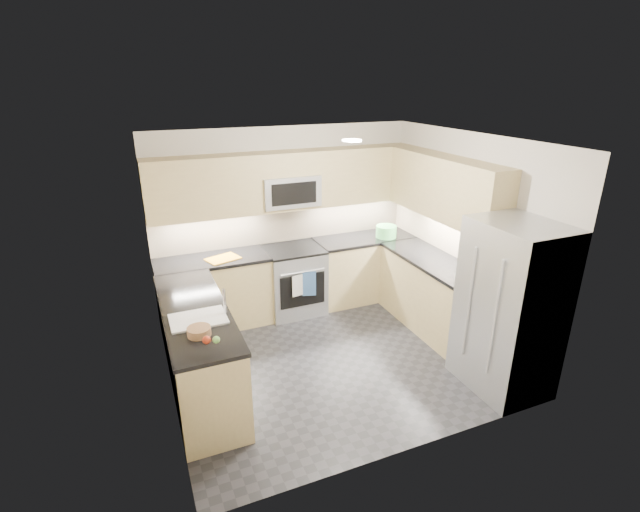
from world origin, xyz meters
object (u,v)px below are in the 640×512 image
(gas_range, at_px, (294,281))
(utensil_bowl, at_px, (386,231))
(cutting_board, at_px, (223,259))
(microwave, at_px, (289,190))
(refrigerator, at_px, (510,308))
(fruit_basket, at_px, (199,331))

(gas_range, bearing_deg, utensil_bowl, -3.85)
(cutting_board, bearing_deg, microwave, 10.22)
(gas_range, bearing_deg, microwave, 90.00)
(refrigerator, relative_size, utensil_bowl, 6.15)
(refrigerator, bearing_deg, utensil_bowl, 91.83)
(utensil_bowl, distance_m, fruit_basket, 3.38)
(utensil_bowl, xyz_separation_m, fruit_basket, (-2.91, -1.72, -0.05))
(cutting_board, bearing_deg, fruit_basket, -108.05)
(microwave, bearing_deg, gas_range, -90.00)
(refrigerator, bearing_deg, gas_range, 120.88)
(microwave, relative_size, fruit_basket, 3.62)
(microwave, bearing_deg, refrigerator, -60.38)
(refrigerator, height_order, utensil_bowl, refrigerator)
(microwave, height_order, refrigerator, microwave)
(cutting_board, bearing_deg, gas_range, 2.87)
(refrigerator, xyz_separation_m, cutting_board, (-2.41, 2.38, 0.05))
(gas_range, height_order, utensil_bowl, utensil_bowl)
(utensil_bowl, xyz_separation_m, cutting_board, (-2.34, 0.04, -0.08))
(microwave, xyz_separation_m, cutting_board, (-0.96, -0.17, -0.75))
(gas_range, relative_size, cutting_board, 2.31)
(microwave, relative_size, cutting_board, 1.93)
(gas_range, height_order, cutting_board, cutting_board)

